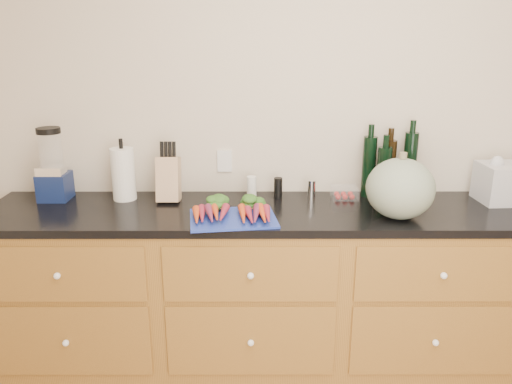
{
  "coord_description": "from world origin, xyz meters",
  "views": [
    {
      "loc": [
        -0.43,
        -1.12,
        1.78
      ],
      "look_at": [
        -0.42,
        1.2,
        1.06
      ],
      "focal_mm": 35.0,
      "sensor_mm": 36.0,
      "label": 1
    }
  ],
  "objects_px": {
    "squash": "(400,189)",
    "paper_towel": "(123,174)",
    "cutting_board": "(233,218)",
    "tomato_box": "(344,193)",
    "blender_appliance": "(53,169)",
    "carrots": "(233,209)",
    "knife_block": "(169,179)"
  },
  "relations": [
    {
      "from": "blender_appliance",
      "to": "paper_towel",
      "type": "relative_size",
      "value": 1.39
    },
    {
      "from": "knife_block",
      "to": "tomato_box",
      "type": "xyz_separation_m",
      "value": [
        0.95,
        0.03,
        -0.09
      ]
    },
    {
      "from": "cutting_board",
      "to": "carrots",
      "type": "distance_m",
      "value": 0.06
    },
    {
      "from": "paper_towel",
      "to": "knife_block",
      "type": "bearing_deg",
      "value": -4.66
    },
    {
      "from": "squash",
      "to": "paper_towel",
      "type": "height_order",
      "value": "squash"
    },
    {
      "from": "paper_towel",
      "to": "cutting_board",
      "type": "bearing_deg",
      "value": -28.07
    },
    {
      "from": "cutting_board",
      "to": "tomato_box",
      "type": "distance_m",
      "value": 0.68
    },
    {
      "from": "carrots",
      "to": "knife_block",
      "type": "height_order",
      "value": "knife_block"
    },
    {
      "from": "squash",
      "to": "blender_appliance",
      "type": "distance_m",
      "value": 1.8
    },
    {
      "from": "squash",
      "to": "paper_towel",
      "type": "relative_size",
      "value": 1.16
    },
    {
      "from": "carrots",
      "to": "paper_towel",
      "type": "relative_size",
      "value": 1.47
    },
    {
      "from": "squash",
      "to": "paper_towel",
      "type": "bearing_deg",
      "value": 168.21
    },
    {
      "from": "cutting_board",
      "to": "blender_appliance",
      "type": "bearing_deg",
      "value": 161.92
    },
    {
      "from": "cutting_board",
      "to": "knife_block",
      "type": "xyz_separation_m",
      "value": [
        -0.35,
        0.3,
        0.11
      ]
    },
    {
      "from": "cutting_board",
      "to": "squash",
      "type": "height_order",
      "value": "squash"
    },
    {
      "from": "squash",
      "to": "tomato_box",
      "type": "distance_m",
      "value": 0.39
    },
    {
      "from": "cutting_board",
      "to": "paper_towel",
      "type": "height_order",
      "value": "paper_towel"
    },
    {
      "from": "paper_towel",
      "to": "tomato_box",
      "type": "height_order",
      "value": "paper_towel"
    },
    {
      "from": "carrots",
      "to": "tomato_box",
      "type": "bearing_deg",
      "value": 25.52
    },
    {
      "from": "squash",
      "to": "blender_appliance",
      "type": "height_order",
      "value": "blender_appliance"
    },
    {
      "from": "tomato_box",
      "to": "paper_towel",
      "type": "bearing_deg",
      "value": -179.52
    },
    {
      "from": "knife_block",
      "to": "squash",
      "type": "bearing_deg",
      "value": -13.26
    },
    {
      "from": "blender_appliance",
      "to": "paper_towel",
      "type": "height_order",
      "value": "blender_appliance"
    },
    {
      "from": "carrots",
      "to": "squash",
      "type": "xyz_separation_m",
      "value": [
        0.8,
        -0.02,
        0.11
      ]
    },
    {
      "from": "paper_towel",
      "to": "knife_block",
      "type": "xyz_separation_m",
      "value": [
        0.25,
        -0.02,
        -0.02
      ]
    },
    {
      "from": "blender_appliance",
      "to": "squash",
      "type": "bearing_deg",
      "value": -9.29
    },
    {
      "from": "cutting_board",
      "to": "knife_block",
      "type": "relative_size",
      "value": 1.73
    },
    {
      "from": "squash",
      "to": "tomato_box",
      "type": "height_order",
      "value": "squash"
    },
    {
      "from": "carrots",
      "to": "squash",
      "type": "height_order",
      "value": "squash"
    },
    {
      "from": "paper_towel",
      "to": "knife_block",
      "type": "height_order",
      "value": "paper_towel"
    },
    {
      "from": "cutting_board",
      "to": "paper_towel",
      "type": "distance_m",
      "value": 0.69
    },
    {
      "from": "cutting_board",
      "to": "carrots",
      "type": "relative_size",
      "value": 0.99
    }
  ]
}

